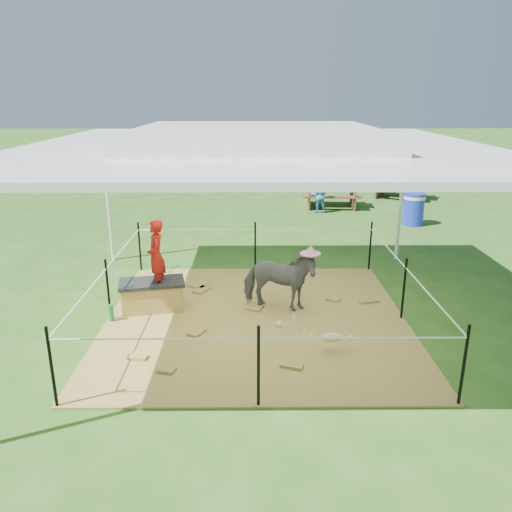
{
  "coord_description": "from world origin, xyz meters",
  "views": [
    {
      "loc": [
        -0.07,
        -7.04,
        3.34
      ],
      "look_at": [
        0.0,
        0.6,
        0.85
      ],
      "focal_mm": 35.0,
      "sensor_mm": 36.0,
      "label": 1
    }
  ],
  "objects_px": {
    "green_bottle": "(111,313)",
    "woman": "(156,250)",
    "distant_person": "(319,195)",
    "straw_bale": "(153,296)",
    "foal": "(332,336)",
    "picnic_table_near": "(331,195)",
    "trash_barrel": "(413,209)",
    "pony": "(279,281)",
    "picnic_table_far": "(400,187)"
  },
  "relations": [
    {
      "from": "foal",
      "to": "picnic_table_near",
      "type": "bearing_deg",
      "value": 74.5
    },
    {
      "from": "green_bottle",
      "to": "pony",
      "type": "relative_size",
      "value": 0.22
    },
    {
      "from": "woman",
      "to": "distant_person",
      "type": "height_order",
      "value": "woman"
    },
    {
      "from": "green_bottle",
      "to": "foal",
      "type": "height_order",
      "value": "foal"
    },
    {
      "from": "straw_bale",
      "to": "picnic_table_far",
      "type": "bearing_deg",
      "value": 54.19
    },
    {
      "from": "foal",
      "to": "straw_bale",
      "type": "bearing_deg",
      "value": 144.78
    },
    {
      "from": "straw_bale",
      "to": "picnic_table_far",
      "type": "height_order",
      "value": "picnic_table_far"
    },
    {
      "from": "trash_barrel",
      "to": "picnic_table_far",
      "type": "distance_m",
      "value": 3.68
    },
    {
      "from": "pony",
      "to": "foal",
      "type": "height_order",
      "value": "pony"
    },
    {
      "from": "picnic_table_far",
      "to": "straw_bale",
      "type": "bearing_deg",
      "value": -97.78
    },
    {
      "from": "straw_bale",
      "to": "trash_barrel",
      "type": "distance_m",
      "value": 8.07
    },
    {
      "from": "green_bottle",
      "to": "distant_person",
      "type": "height_order",
      "value": "distant_person"
    },
    {
      "from": "distant_person",
      "to": "straw_bale",
      "type": "bearing_deg",
      "value": 69.53
    },
    {
      "from": "foal",
      "to": "woman",
      "type": "bearing_deg",
      "value": 143.85
    },
    {
      "from": "trash_barrel",
      "to": "picnic_table_far",
      "type": "xyz_separation_m",
      "value": [
        0.69,
        3.62,
        -0.07
      ]
    },
    {
      "from": "green_bottle",
      "to": "foal",
      "type": "bearing_deg",
      "value": -17.02
    },
    {
      "from": "straw_bale",
      "to": "pony",
      "type": "relative_size",
      "value": 0.81
    },
    {
      "from": "straw_bale",
      "to": "green_bottle",
      "type": "height_order",
      "value": "straw_bale"
    },
    {
      "from": "green_bottle",
      "to": "picnic_table_far",
      "type": "relative_size",
      "value": 0.16
    },
    {
      "from": "pony",
      "to": "picnic_table_far",
      "type": "bearing_deg",
      "value": -14.5
    },
    {
      "from": "picnic_table_near",
      "to": "woman",
      "type": "bearing_deg",
      "value": -112.31
    },
    {
      "from": "woman",
      "to": "picnic_table_near",
      "type": "relative_size",
      "value": 0.66
    },
    {
      "from": "straw_bale",
      "to": "foal",
      "type": "relative_size",
      "value": 1.12
    },
    {
      "from": "straw_bale",
      "to": "woman",
      "type": "height_order",
      "value": "woman"
    },
    {
      "from": "pony",
      "to": "distant_person",
      "type": "relative_size",
      "value": 1.17
    },
    {
      "from": "trash_barrel",
      "to": "green_bottle",
      "type": "bearing_deg",
      "value": -137.28
    },
    {
      "from": "woman",
      "to": "green_bottle",
      "type": "distance_m",
      "value": 1.17
    },
    {
      "from": "green_bottle",
      "to": "picnic_table_near",
      "type": "height_order",
      "value": "picnic_table_near"
    },
    {
      "from": "straw_bale",
      "to": "woman",
      "type": "xyz_separation_m",
      "value": [
        0.1,
        0.0,
        0.79
      ]
    },
    {
      "from": "straw_bale",
      "to": "distant_person",
      "type": "height_order",
      "value": "distant_person"
    },
    {
      "from": "foal",
      "to": "trash_barrel",
      "type": "xyz_separation_m",
      "value": [
        3.24,
        6.94,
        0.16
      ]
    },
    {
      "from": "picnic_table_far",
      "to": "picnic_table_near",
      "type": "bearing_deg",
      "value": -123.48
    },
    {
      "from": "foal",
      "to": "picnic_table_far",
      "type": "distance_m",
      "value": 11.26
    },
    {
      "from": "green_bottle",
      "to": "picnic_table_near",
      "type": "relative_size",
      "value": 0.15
    },
    {
      "from": "green_bottle",
      "to": "woman",
      "type": "bearing_deg",
      "value": 34.7
    },
    {
      "from": "picnic_table_far",
      "to": "distant_person",
      "type": "bearing_deg",
      "value": -116.75
    },
    {
      "from": "straw_bale",
      "to": "foal",
      "type": "xyz_separation_m",
      "value": [
        2.66,
        -1.43,
        0.02
      ]
    },
    {
      "from": "trash_barrel",
      "to": "picnic_table_far",
      "type": "height_order",
      "value": "trash_barrel"
    },
    {
      "from": "straw_bale",
      "to": "picnic_table_far",
      "type": "xyz_separation_m",
      "value": [
        6.58,
        9.12,
        0.11
      ]
    },
    {
      "from": "straw_bale",
      "to": "trash_barrel",
      "type": "bearing_deg",
      "value": 43.02
    },
    {
      "from": "straw_bale",
      "to": "picnic_table_near",
      "type": "height_order",
      "value": "picnic_table_near"
    },
    {
      "from": "picnic_table_far",
      "to": "distant_person",
      "type": "distance_m",
      "value": 3.67
    },
    {
      "from": "woman",
      "to": "distant_person",
      "type": "xyz_separation_m",
      "value": [
        3.48,
        7.0,
        -0.52
      ]
    },
    {
      "from": "woman",
      "to": "green_bottle",
      "type": "height_order",
      "value": "woman"
    },
    {
      "from": "trash_barrel",
      "to": "picnic_table_near",
      "type": "distance_m",
      "value": 2.91
    },
    {
      "from": "picnic_table_near",
      "to": "picnic_table_far",
      "type": "relative_size",
      "value": 1.01
    },
    {
      "from": "picnic_table_near",
      "to": "pony",
      "type": "bearing_deg",
      "value": -99.85
    },
    {
      "from": "picnic_table_far",
      "to": "trash_barrel",
      "type": "bearing_deg",
      "value": -72.69
    },
    {
      "from": "foal",
      "to": "picnic_table_near",
      "type": "distance_m",
      "value": 9.28
    },
    {
      "from": "trash_barrel",
      "to": "distant_person",
      "type": "bearing_deg",
      "value": 147.01
    }
  ]
}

